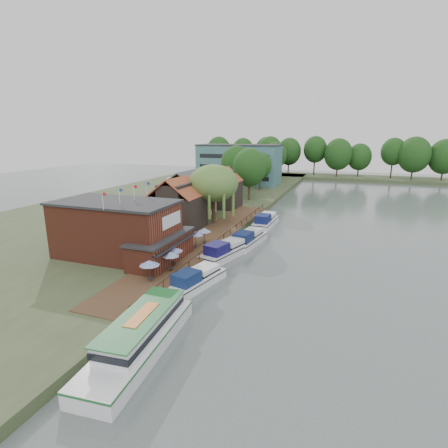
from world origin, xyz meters
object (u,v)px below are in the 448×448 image
(hotel_block, at_px, (239,164))
(swan, at_px, (181,323))
(cottage_a, at_px, (177,203))
(cruiser_2, at_px, (248,237))
(umbrella_2, at_px, (174,256))
(pub, at_px, (129,230))
(umbrella_1, at_px, (171,261))
(willow, at_px, (214,194))
(cruiser_1, at_px, (225,249))
(umbrella_4, at_px, (204,236))
(cottage_c, at_px, (223,188))
(umbrella_3, at_px, (196,240))
(umbrella_0, at_px, (150,271))
(cruiser_3, at_px, (266,219))
(cottage_b, at_px, (187,193))
(cruiser_0, at_px, (197,277))
(tour_boat, at_px, (139,335))

(hotel_block, height_order, swan, hotel_block)
(hotel_block, height_order, cottage_a, hotel_block)
(cruiser_2, relative_size, swan, 22.77)
(umbrella_2, bearing_deg, pub, 172.06)
(cottage_a, relative_size, umbrella_1, 3.62)
(willow, height_order, cruiser_1, willow)
(cottage_a, bearing_deg, cruiser_1, -35.74)
(umbrella_1, distance_m, umbrella_4, 10.71)
(willow, xyz_separation_m, umbrella_2, (3.18, -20.93, -3.93))
(cottage_c, bearing_deg, umbrella_3, -77.17)
(umbrella_2, distance_m, cruiser_2, 15.10)
(umbrella_0, xyz_separation_m, cruiser_3, (5.24, 31.07, -1.03))
(cottage_b, distance_m, umbrella_2, 28.20)
(cruiser_0, relative_size, swan, 21.48)
(pub, distance_m, cruiser_3, 27.99)
(cottage_b, xyz_separation_m, umbrella_1, (11.18, -27.58, -2.96))
(umbrella_2, height_order, tour_boat, umbrella_2)
(umbrella_3, bearing_deg, umbrella_0, -89.53)
(umbrella_0, relative_size, cruiser_1, 0.23)
(cottage_b, bearing_deg, cruiser_1, -51.61)
(willow, xyz_separation_m, cruiser_2, (8.39, -6.80, -5.00))
(cottage_b, relative_size, umbrella_1, 4.04)
(umbrella_1, height_order, cruiser_2, umbrella_1)
(umbrella_4, height_order, cruiser_2, umbrella_4)
(cruiser_3, bearing_deg, hotel_block, 114.84)
(cruiser_1, height_order, cruiser_3, cruiser_3)
(cruiser_0, bearing_deg, umbrella_0, -134.83)
(cottage_c, bearing_deg, cruiser_2, -60.24)
(umbrella_3, bearing_deg, cruiser_3, 74.41)
(cruiser_0, bearing_deg, cottage_b, 130.48)
(pub, bearing_deg, cruiser_2, 47.98)
(cruiser_0, bearing_deg, cruiser_3, 100.94)
(cruiser_2, height_order, swan, cruiser_2)
(cottage_b, xyz_separation_m, cruiser_2, (15.89, -11.80, -4.03))
(umbrella_2, relative_size, umbrella_3, 1.00)
(cottage_a, distance_m, cruiser_0, 22.02)
(cruiser_2, relative_size, cruiser_3, 0.97)
(umbrella_2, height_order, swan, umbrella_2)
(cottage_c, relative_size, cruiser_0, 0.90)
(willow, distance_m, cruiser_1, 15.76)
(cruiser_3, bearing_deg, pub, -113.34)
(umbrella_1, bearing_deg, cottage_c, 101.11)
(umbrella_0, distance_m, umbrella_1, 3.37)
(cottage_a, relative_size, cruiser_0, 0.91)
(swan, bearing_deg, umbrella_3, 110.49)
(cottage_b, relative_size, umbrella_0, 4.04)
(cruiser_0, height_order, tour_boat, tour_boat)
(tour_boat, bearing_deg, pub, 121.54)
(umbrella_1, xyz_separation_m, umbrella_4, (-0.39, 10.70, 0.00))
(hotel_block, xyz_separation_m, umbrella_1, (15.18, -73.58, -4.86))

